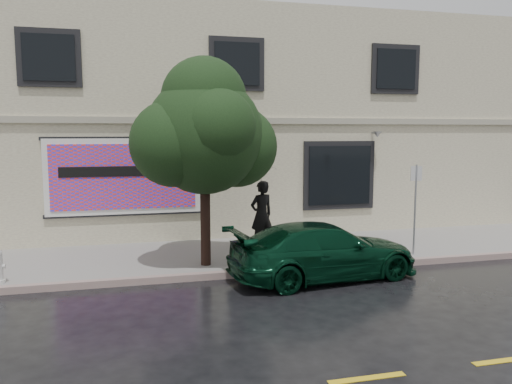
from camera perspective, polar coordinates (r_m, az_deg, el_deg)
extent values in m
plane|color=black|center=(10.27, 3.67, -11.74)|extent=(90.00, 90.00, 0.00)
cube|color=gray|center=(13.26, -0.60, -7.09)|extent=(20.00, 3.50, 0.15)
cube|color=gray|center=(11.62, 1.41, -9.11)|extent=(20.00, 0.18, 0.16)
cube|color=gold|center=(7.27, 12.57, -20.05)|extent=(19.00, 0.12, 0.01)
cube|color=beige|center=(18.51, -4.75, 7.55)|extent=(20.00, 8.00, 7.00)
cube|color=#9E9984|center=(14.54, -2.19, 8.15)|extent=(20.00, 0.12, 0.18)
cube|color=black|center=(15.57, 9.46, 1.90)|extent=(2.30, 0.10, 2.10)
cube|color=black|center=(15.51, 9.55, 1.88)|extent=(2.00, 0.05, 1.80)
cube|color=black|center=(14.45, -22.60, 14.02)|extent=(1.30, 0.05, 1.20)
cube|color=black|center=(14.61, -2.17, 14.45)|extent=(1.30, 0.05, 1.20)
cube|color=black|center=(16.37, 15.74, 13.38)|extent=(1.30, 0.05, 1.20)
cube|color=white|center=(14.26, -14.83, 1.72)|extent=(4.20, 0.06, 2.10)
cube|color=#F23935|center=(14.22, -14.83, 1.70)|extent=(3.90, 0.04, 1.80)
cube|color=black|center=(14.42, -14.70, -2.43)|extent=(4.30, 0.10, 0.10)
cube|color=black|center=(14.24, -14.96, 5.94)|extent=(4.30, 0.10, 0.10)
cube|color=black|center=(14.18, -14.85, 2.30)|extent=(3.40, 0.02, 0.28)
imported|color=black|center=(11.35, 7.76, -6.67)|extent=(4.53, 2.43, 1.26)
imported|color=black|center=(13.33, 0.64, -2.64)|extent=(0.78, 0.64, 1.84)
imported|color=black|center=(13.18, 0.64, 2.67)|extent=(1.10, 1.10, 0.63)
cylinder|color=black|center=(11.77, -5.80, -3.19)|extent=(0.23, 0.23, 2.15)
sphere|color=black|center=(11.59, -5.92, 6.46)|extent=(2.72, 2.72, 2.72)
cylinder|color=#9A9DA2|center=(13.30, 17.71, -1.97)|extent=(0.05, 0.05, 2.31)
cube|color=silver|center=(13.20, 17.86, 2.04)|extent=(0.28, 0.08, 0.37)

